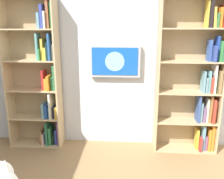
% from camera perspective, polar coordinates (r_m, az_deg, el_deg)
% --- Properties ---
extents(wall_back, '(4.52, 0.06, 2.70)m').
position_cam_1_polar(wall_back, '(3.49, -0.48, 8.09)').
color(wall_back, silver).
rests_on(wall_back, ground).
extents(bookshelf_left, '(0.88, 0.28, 2.18)m').
position_cam_1_polar(bookshelf_left, '(3.48, 19.74, 2.32)').
color(bookshelf_left, tan).
rests_on(bookshelf_left, ground).
extents(bookshelf_right, '(0.77, 0.28, 2.17)m').
position_cam_1_polar(bookshelf_right, '(3.60, -17.06, 2.95)').
color(bookshelf_right, tan).
rests_on(bookshelf_right, ground).
extents(wall_mounted_tv, '(0.72, 0.07, 0.46)m').
position_cam_1_polar(wall_mounted_tv, '(3.41, 0.70, 6.84)').
color(wall_mounted_tv, '#B7B7BC').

